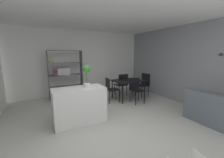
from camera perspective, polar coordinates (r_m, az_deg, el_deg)
ground_plane at (r=3.74m, az=-2.02°, el=-17.93°), size 8.88×8.88×0.00m
ceiling_slab at (r=3.44m, az=-2.33°, el=26.64°), size 6.32×6.47×0.06m
back_partition at (r=6.35m, az=-14.87°, el=6.13°), size 6.32×0.06×2.71m
right_partition_gray at (r=5.46m, az=29.06°, el=4.60°), size 0.06×6.47×2.71m
kitchen_island at (r=3.83m, az=-12.74°, el=-10.05°), size 1.28×0.61×0.90m
potted_plant_on_island at (r=3.71m, az=-9.95°, el=2.23°), size 0.19×0.19×0.56m
open_bookshelf at (r=5.88m, az=-18.54°, el=1.76°), size 1.27×0.33×1.87m
dining_table at (r=5.59m, az=6.45°, el=-1.25°), size 1.11×0.90×0.73m
dining_chair_near at (r=5.24m, az=9.41°, el=-3.49°), size 0.45×0.45×0.88m
dining_chair_island_side at (r=5.24m, az=-0.63°, el=-3.45°), size 0.50×0.49×0.88m
dining_chair_far at (r=6.00m, az=3.93°, el=-1.59°), size 0.44×0.45×0.92m
dining_chair_window_side at (r=6.07m, az=12.43°, el=-1.47°), size 0.45×0.48×0.94m
wall_sconce_back at (r=4.96m, az=37.14°, el=7.69°), size 0.07×0.07×0.07m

